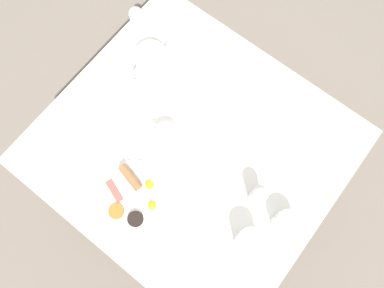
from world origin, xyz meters
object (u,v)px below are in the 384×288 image
(water_glass_tall, at_px, (286,223))
(knife_by_plate, at_px, (223,122))
(fork_spare, at_px, (310,129))
(pepper_grinder, at_px, (137,20))
(salt_grinder, at_px, (259,195))
(breakfast_plate, at_px, (134,198))
(napkin_folded, at_px, (215,55))
(teacup_with_saucer_left, at_px, (167,136))
(water_glass_short, at_px, (249,241))
(fork_by_plate, at_px, (94,124))
(teapot_near, at_px, (151,62))

(water_glass_tall, relative_size, knife_by_plate, 0.43)
(knife_by_plate, height_order, fork_spare, same)
(pepper_grinder, height_order, knife_by_plate, pepper_grinder)
(salt_grinder, bearing_deg, water_glass_tall, 83.17)
(breakfast_plate, relative_size, napkin_folded, 1.54)
(napkin_folded, distance_m, knife_by_plate, 0.27)
(pepper_grinder, bearing_deg, teacup_with_saucer_left, 52.67)
(napkin_folded, bearing_deg, water_glass_short, 45.69)
(fork_by_plate, bearing_deg, fork_spare, 126.79)
(water_glass_tall, height_order, napkin_folded, water_glass_tall)
(teacup_with_saucer_left, xyz_separation_m, pepper_grinder, (-0.28, -0.37, 0.04))
(teacup_with_saucer_left, bearing_deg, pepper_grinder, -127.33)
(teacup_with_saucer_left, relative_size, water_glass_tall, 1.61)
(teacup_with_saucer_left, xyz_separation_m, water_glass_short, (0.12, 0.43, 0.02))
(water_glass_tall, relative_size, pepper_grinder, 0.69)
(water_glass_short, bearing_deg, salt_grinder, -156.21)
(breakfast_plate, height_order, teapot_near, teapot_near)
(breakfast_plate, bearing_deg, salt_grinder, 127.93)
(teapot_near, distance_m, fork_by_plate, 0.31)
(breakfast_plate, xyz_separation_m, salt_grinder, (-0.25, 0.33, 0.06))
(breakfast_plate, xyz_separation_m, fork_spare, (-0.58, 0.34, -0.01))
(napkin_folded, relative_size, fork_spare, 0.97)
(water_glass_short, height_order, salt_grinder, salt_grinder)
(teapot_near, height_order, salt_grinder, teapot_near)
(salt_grinder, xyz_separation_m, napkin_folded, (-0.35, -0.44, -0.06))
(breakfast_plate, bearing_deg, water_glass_tall, 117.98)
(water_glass_short, relative_size, napkin_folded, 0.60)
(water_glass_tall, xyz_separation_m, fork_by_plate, (0.13, -0.74, -0.04))
(teapot_near, xyz_separation_m, fork_by_plate, (0.30, -0.03, -0.05))
(breakfast_plate, distance_m, teacup_with_saucer_left, 0.24)
(fork_by_plate, bearing_deg, water_glass_short, 90.52)
(fork_spare, bearing_deg, napkin_folded, -92.90)
(teacup_with_saucer_left, relative_size, pepper_grinder, 1.11)
(knife_by_plate, xyz_separation_m, fork_spare, (-0.17, 0.27, 0.00))
(water_glass_short, height_order, knife_by_plate, water_glass_short)
(breakfast_plate, distance_m, fork_spare, 0.67)
(teacup_with_saucer_left, relative_size, fork_by_plate, 0.78)
(fork_by_plate, relative_size, knife_by_plate, 0.88)
(water_glass_tall, relative_size, fork_by_plate, 0.49)
(breakfast_plate, xyz_separation_m, pepper_grinder, (-0.51, -0.41, 0.06))
(fork_by_plate, bearing_deg, napkin_folded, 160.10)
(breakfast_plate, height_order, water_glass_tall, water_glass_tall)
(breakfast_plate, xyz_separation_m, teacup_with_saucer_left, (-0.23, -0.05, 0.02))
(water_glass_short, relative_size, fork_spare, 0.58)
(pepper_grinder, height_order, fork_spare, pepper_grinder)
(teapot_near, xyz_separation_m, napkin_folded, (-0.19, 0.15, -0.05))
(fork_spare, bearing_deg, breakfast_plate, -30.19)
(pepper_grinder, relative_size, napkin_folded, 0.74)
(teapot_near, xyz_separation_m, knife_by_plate, (0.01, 0.34, -0.05))
(water_glass_short, distance_m, fork_spare, 0.47)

